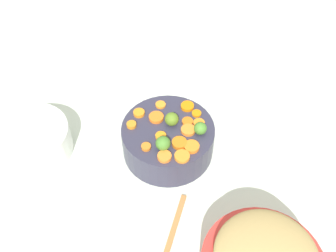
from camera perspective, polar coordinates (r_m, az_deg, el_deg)
tabletop at (r=1.17m, az=0.55°, el=-1.68°), size 2.40×2.40×0.02m
serving_bowl_carrots at (r=1.09m, az=0.00°, el=-1.94°), size 0.25×0.25×0.09m
carrot_slice_0 at (r=1.10m, az=2.76°, el=2.81°), size 0.04×0.04×0.01m
carrot_slice_1 at (r=0.99m, az=2.02°, el=-4.32°), size 0.05×0.05×0.01m
carrot_slice_2 at (r=1.09m, az=-4.14°, el=1.86°), size 0.03×0.03×0.01m
carrot_slice_3 at (r=1.04m, az=2.88°, el=-0.58°), size 0.05×0.05×0.01m
carrot_slice_4 at (r=1.08m, az=-1.74°, el=1.35°), size 0.06×0.06×0.01m
carrot_slice_5 at (r=1.02m, az=1.62°, el=-2.43°), size 0.05×0.05×0.01m
carrot_slice_6 at (r=1.06m, az=4.42°, el=0.44°), size 0.04×0.04×0.01m
carrot_slice_7 at (r=1.03m, az=-1.03°, el=-1.44°), size 0.03×0.03×0.01m
carrot_slice_8 at (r=1.06m, az=-5.17°, el=0.10°), size 0.04×0.04×0.01m
carrot_slice_9 at (r=0.99m, az=-0.50°, el=-4.36°), size 0.04×0.04×0.01m
carrot_slice_10 at (r=1.07m, az=2.79°, el=0.65°), size 0.04×0.04×0.01m
carrot_slice_11 at (r=1.11m, az=-1.06°, el=3.03°), size 0.04×0.04×0.01m
carrot_slice_12 at (r=1.01m, az=-3.13°, el=-2.97°), size 0.03×0.03×0.01m
carrot_slice_13 at (r=1.09m, az=4.07°, el=1.79°), size 0.03×0.03×0.01m
carrot_slice_14 at (r=1.01m, az=3.24°, el=-2.99°), size 0.05×0.05×0.01m
brussels_sprout_0 at (r=1.00m, az=-0.71°, el=-2.47°), size 0.04×0.04×0.04m
brussels_sprout_1 at (r=1.05m, az=0.53°, el=0.99°), size 0.04×0.04×0.04m
brussels_sprout_2 at (r=1.03m, az=4.61°, el=-0.34°), size 0.03×0.03×0.03m
casserole_dish at (r=1.15m, az=-18.74°, el=-2.03°), size 0.21×0.21×0.08m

